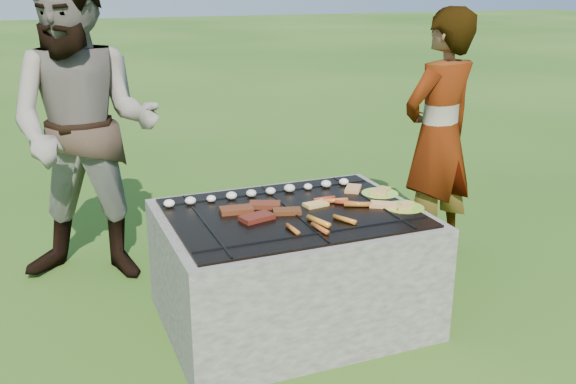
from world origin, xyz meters
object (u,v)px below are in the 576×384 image
Objects in this scene: plate_far at (380,193)px; bystander at (85,130)px; fire_pit at (292,271)px; cook at (439,136)px; plate_near at (404,208)px.

bystander is (-1.45, 0.85, 0.30)m from plate_far.
cook is at bearing 21.87° from fire_pit.
bystander is at bearing 133.43° from fire_pit.
bystander is (-2.08, 0.46, 0.12)m from cook.
fire_pit is 1.38m from cook.
plate_near is at bearing 30.23° from cook.
plate_far is at bearing 16.58° from cook.
fire_pit is 0.67m from plate_near.
cook is (0.63, 0.64, 0.18)m from plate_near.
fire_pit is 0.82× the size of cook.
plate_near reaches higher than fire_pit.
bystander is (-1.45, 1.10, 0.30)m from plate_near.
fire_pit is 0.66m from plate_far.
plate_near is at bearing -90.21° from plate_far.
plate_far reaches higher than plate_near.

